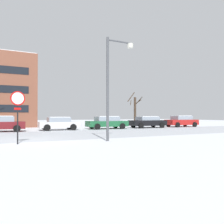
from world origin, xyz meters
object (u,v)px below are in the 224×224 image
at_px(parked_car_green, 107,122).
at_px(parked_car_black, 147,122).
at_px(stop_sign, 18,107).
at_px(street_lamp, 112,78).
at_px(parked_car_red, 181,121).
at_px(parked_car_white, 59,123).
at_px(parked_car_maroon, 0,124).

distance_m(parked_car_green, parked_car_black, 5.37).
relative_size(stop_sign, street_lamp, 0.45).
relative_size(parked_car_green, parked_car_red, 1.06).
bearing_deg(parked_car_black, street_lamp, -133.01).
relative_size(street_lamp, parked_car_white, 1.52).
bearing_deg(parked_car_white, parked_car_maroon, -179.05).
distance_m(street_lamp, parked_car_white, 11.75).
relative_size(stop_sign, parked_car_white, 0.69).
height_order(stop_sign, street_lamp, street_lamp).
bearing_deg(parked_car_maroon, parked_car_red, -0.64).
xyz_separation_m(parked_car_green, parked_car_red, (10.74, -0.20, 0.03)).
height_order(street_lamp, parked_car_maroon, street_lamp).
xyz_separation_m(street_lamp, parked_car_white, (-0.42, 11.34, -3.03)).
height_order(stop_sign, parked_car_white, stop_sign).
relative_size(parked_car_maroon, parked_car_black, 0.94).
height_order(street_lamp, parked_car_black, street_lamp).
height_order(street_lamp, parked_car_red, street_lamp).
relative_size(parked_car_maroon, parked_car_green, 0.92).
relative_size(parked_car_white, parked_car_black, 0.89).
bearing_deg(street_lamp, parked_car_black, 46.99).
distance_m(parked_car_green, parked_car_red, 10.74).
bearing_deg(street_lamp, parked_car_red, 35.07).
height_order(stop_sign, parked_car_maroon, stop_sign).
relative_size(street_lamp, parked_car_maroon, 1.44).
bearing_deg(parked_car_red, parked_car_maroon, 179.36).
distance_m(parked_car_black, parked_car_red, 5.37).
distance_m(parked_car_maroon, parked_car_white, 5.37).
bearing_deg(parked_car_maroon, parked_car_black, -0.69).
bearing_deg(parked_car_green, parked_car_red, -1.07).
height_order(parked_car_black, parked_car_red, parked_car_red).
xyz_separation_m(stop_sign, parked_car_maroon, (-0.62, 10.48, -1.21)).
bearing_deg(parked_car_red, parked_car_white, 178.83).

